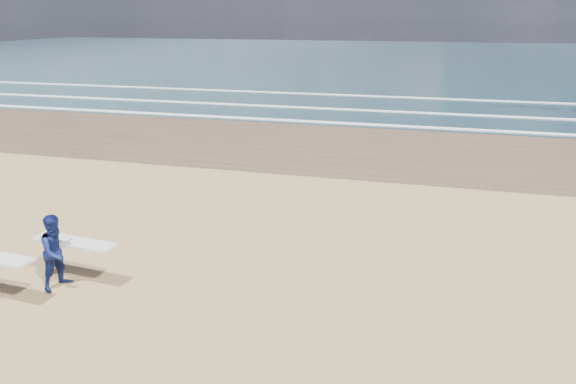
% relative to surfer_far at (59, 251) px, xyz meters
% --- Properties ---
extents(ocean, '(220.00, 100.00, 0.02)m').
position_rel_surfer_far_xyz_m(ocean, '(20.45, 70.13, -0.92)').
color(ocean, '#1B343D').
rests_on(ocean, ground).
extents(surfer_far, '(2.24, 1.23, 1.85)m').
position_rel_surfer_far_xyz_m(surfer_far, '(0.00, 0.00, 0.00)').
color(surfer_far, '#0D184C').
rests_on(surfer_far, ground).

